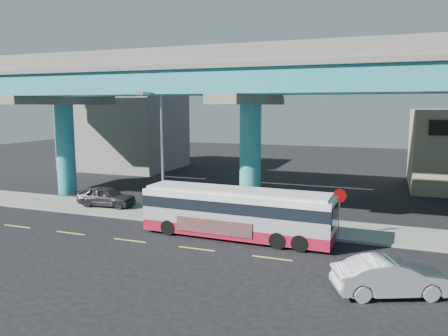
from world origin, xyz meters
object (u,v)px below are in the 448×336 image
at_px(transit_bus, 236,211).
at_px(stop_sign, 339,202).
at_px(sedan, 391,277).
at_px(parked_car, 107,196).
at_px(street_lamp, 157,137).

relative_size(transit_bus, stop_sign, 4.10).
distance_m(transit_bus, sedan, 9.48).
relative_size(sedan, parked_car, 1.09).
height_order(parked_car, street_lamp, street_lamp).
bearing_deg(sedan, street_lamp, 42.85).
xyz_separation_m(transit_bus, sedan, (8.05, -4.95, -0.78)).
xyz_separation_m(transit_bus, stop_sign, (5.35, 1.92, 0.55)).
height_order(transit_bus, sedan, transit_bus).
relative_size(transit_bus, street_lamp, 1.33).
bearing_deg(sedan, parked_car, 43.43).
bearing_deg(parked_car, sedan, -118.99).
height_order(transit_bus, street_lamp, street_lamp).
bearing_deg(stop_sign, parked_car, 173.18).
height_order(sedan, stop_sign, stop_sign).
bearing_deg(street_lamp, parked_car, 157.74).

